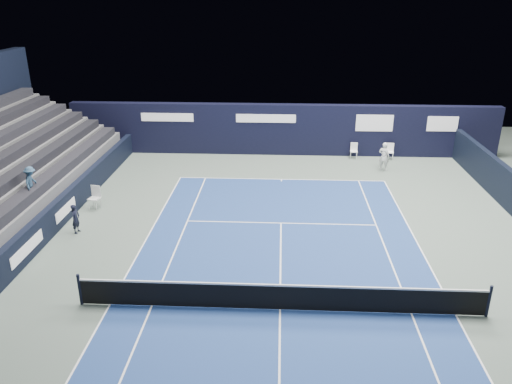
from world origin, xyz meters
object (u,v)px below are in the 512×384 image
Objects in this scene: folding_chair_back_a at (354,148)px; folding_chair_back_b at (390,150)px; tennis_net at (280,296)px; line_judge_chair at (95,196)px; tennis_player at (384,156)px.

folding_chair_back_a is 0.98× the size of folding_chair_back_b.
tennis_net is at bearing -102.57° from folding_chair_back_b.
line_judge_chair is (-15.13, -8.12, 0.06)m from folding_chair_back_b.
tennis_player is at bearing -100.40° from folding_chair_back_b.
folding_chair_back_a is at bearing 74.69° from tennis_net.
folding_chair_back_a is at bearing -173.58° from folding_chair_back_b.
folding_chair_back_a is 15.39m from line_judge_chair.
tennis_net is at bearing -112.70° from tennis_player.
tennis_player is (14.35, 6.01, 0.21)m from line_judge_chair.
tennis_net is 7.91× the size of tennis_player.
tennis_player is (5.72, 13.67, 0.31)m from tennis_net.
line_judge_chair is at bearing -141.99° from folding_chair_back_b.
line_judge_chair is 0.66× the size of tennis_player.
folding_chair_back_b is 0.08× the size of tennis_net.
tennis_player is (-0.78, -2.11, 0.26)m from folding_chair_back_b.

